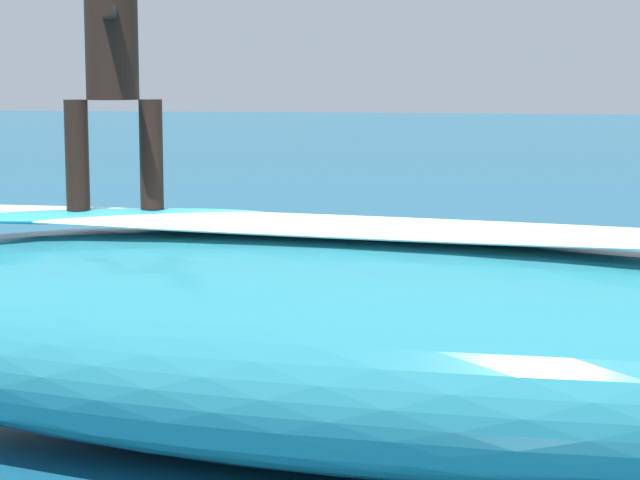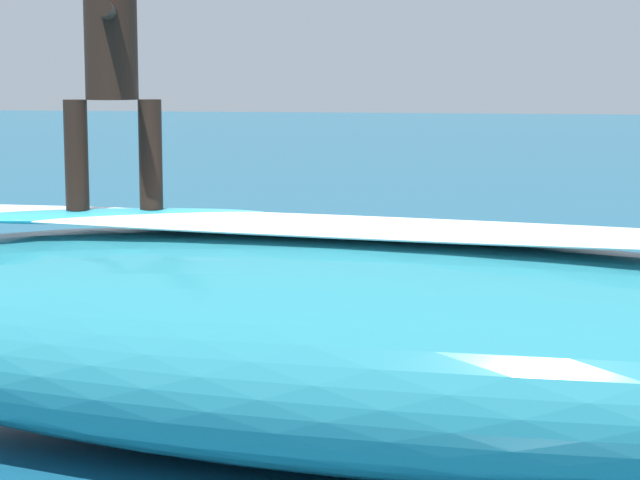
{
  "view_description": "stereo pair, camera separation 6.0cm",
  "coord_description": "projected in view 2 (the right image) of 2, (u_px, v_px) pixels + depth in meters",
  "views": [
    {
      "loc": [
        -1.48,
        9.85,
        2.55
      ],
      "look_at": [
        0.14,
        0.7,
        1.23
      ],
      "focal_mm": 68.02,
      "sensor_mm": 36.0,
      "label": 1
    },
    {
      "loc": [
        -1.54,
        9.84,
        2.55
      ],
      "look_at": [
        0.14,
        0.7,
        1.23
      ],
      "focal_mm": 68.02,
      "sensor_mm": 36.0,
      "label": 2
    }
  ],
  "objects": [
    {
      "name": "wave_crest",
      "position": [
        336.0,
        345.0,
        7.96
      ],
      "size": [
        9.49,
        4.04,
        1.49
      ],
      "primitive_type": "ellipsoid",
      "rotation": [
        0.0,
        0.0,
        -0.14
      ],
      "color": "teal",
      "rests_on": "ground_plane"
    },
    {
      "name": "wave_foam_lip",
      "position": [
        336.0,
        226.0,
        7.85
      ],
      "size": [
        7.88,
        2.03,
        0.08
      ],
      "primitive_type": "ellipsoid",
      "rotation": [
        0.0,
        0.0,
        -0.14
      ],
      "color": "white",
      "rests_on": "wave_crest"
    },
    {
      "name": "surfboard_riding",
      "position": [
        115.0,
        216.0,
        8.34
      ],
      "size": [
        2.19,
        1.11,
        0.09
      ],
      "primitive_type": "ellipsoid",
      "rotation": [
        0.0,
        0.0,
        0.3
      ],
      "color": "#33B2D1",
      "rests_on": "wave_crest"
    },
    {
      "name": "surfer_paddling",
      "position": [
        487.0,
        345.0,
        10.4
      ],
      "size": [
        0.75,
        1.51,
        0.28
      ],
      "rotation": [
        0.0,
        0.0,
        -1.2
      ],
      "color": "black",
      "rests_on": "surfboard_paddling"
    },
    {
      "name": "ground_plane",
      "position": [
        352.0,
        373.0,
        10.21
      ],
      "size": [
        120.0,
        120.0,
        0.0
      ],
      "primitive_type": "plane",
      "color": "#196084"
    },
    {
      "name": "surfboard_paddling",
      "position": [
        482.0,
        360.0,
        10.54
      ],
      "size": [
        1.23,
        2.11,
        0.07
      ],
      "primitive_type": "ellipsoid",
      "rotation": [
        0.0,
        0.0,
        -1.2
      ],
      "color": "silver",
      "rests_on": "ground_plane"
    },
    {
      "name": "surfer_riding",
      "position": [
        111.0,
        67.0,
        8.2
      ],
      "size": [
        0.64,
        1.54,
        1.67
      ],
      "rotation": [
        0.0,
        0.0,
        0.3
      ],
      "color": "black",
      "rests_on": "surfboard_riding"
    }
  ]
}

